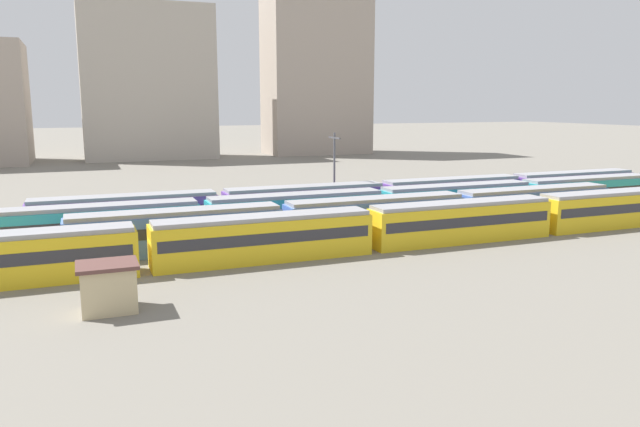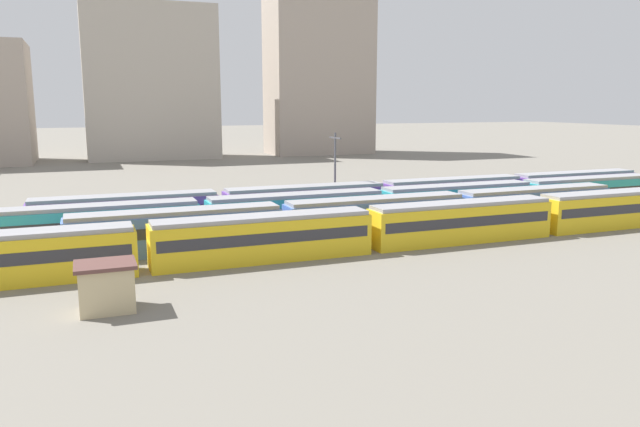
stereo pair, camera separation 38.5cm
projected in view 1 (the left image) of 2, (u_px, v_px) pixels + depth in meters
ground_plane at (149, 248)px, 53.71m from camera, size 600.00×600.00×0.00m
train_track_0 at (461, 221)px, 56.13m from camera, size 93.60×3.06×3.75m
train_track_1 at (376, 216)px, 58.64m from camera, size 55.80×3.06×3.75m
train_track_2 at (456, 201)px, 68.00m from camera, size 93.60×3.06×3.75m
train_track_3 at (382, 197)px, 70.35m from camera, size 74.70×3.06×3.75m
catenary_pole_1 at (334, 168)px, 70.96m from camera, size 0.24×3.20×9.29m
signal_hut at (108, 287)px, 37.20m from camera, size 3.60×3.00×3.04m
distant_building_2 at (148, 83)px, 138.77m from camera, size 29.12×13.96×34.47m
distant_building_3 at (316, 59)px, 152.62m from camera, size 25.38×14.17×47.10m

